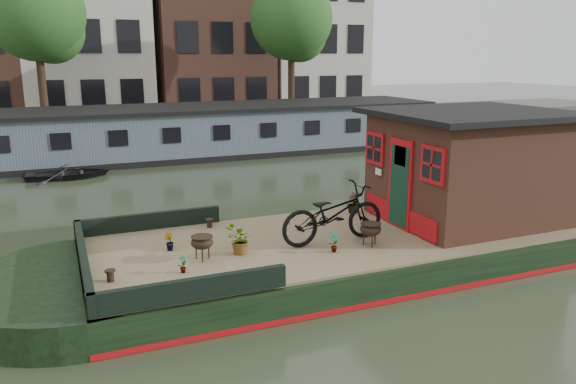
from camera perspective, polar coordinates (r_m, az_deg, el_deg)
name	(u,v)px	position (r m, az deg, el deg)	size (l,w,h in m)	color
ground	(380,259)	(12.23, 9.33, -6.69)	(120.00, 120.00, 0.00)	#27311F
houseboat_hull	(324,255)	(11.51, 3.71, -6.39)	(14.01, 4.02, 0.60)	black
houseboat_deck	(381,231)	(12.02, 9.45, -3.90)	(11.80, 3.80, 0.05)	#897A54
bow_bulwark	(135,254)	(10.31, -15.31, -6.07)	(3.00, 4.00, 0.35)	black
cabin	(469,165)	(12.99, 17.89, 2.65)	(4.00, 3.50, 2.42)	black
bicycle	(333,214)	(10.97, 4.59, -2.22)	(0.76, 2.19, 1.15)	black
potted_plant_a	(334,242)	(10.51, 4.68, -5.13)	(0.20, 0.14, 0.38)	#A0352D
potted_plant_b	(169,242)	(10.82, -11.99, -4.96)	(0.19, 0.15, 0.34)	brown
potted_plant_c	(240,240)	(10.39, -4.93, -4.88)	(0.49, 0.43, 0.55)	brown
potted_plant_d	(353,203)	(13.12, 6.62, -1.09)	(0.27, 0.27, 0.48)	maroon
potted_plant_e	(183,264)	(9.69, -10.65, -7.17)	(0.17, 0.12, 0.33)	brown
brazier_front	(370,234)	(10.94, 8.37, -4.29)	(0.42, 0.42, 0.45)	black
brazier_rear	(202,248)	(10.21, -8.70, -5.63)	(0.41, 0.41, 0.45)	black
bollard_port	(209,223)	(12.10, -7.98, -3.15)	(0.16, 0.16, 0.19)	black
bollard_stbd	(110,276)	(9.65, -17.60, -8.10)	(0.17, 0.17, 0.20)	black
dinghy	(67,170)	(21.24, -21.50, 2.13)	(2.03, 2.84, 0.59)	black
far_houseboat	(209,132)	(24.67, -8.03, 6.06)	(20.40, 4.40, 2.11)	#4F5B69
quay	(178,127)	(31.02, -11.10, 6.54)	(60.00, 6.00, 0.90)	#47443F
tree_left	(39,17)	(28.78, -23.99, 15.97)	(4.40, 4.40, 7.40)	#332316
tree_right	(293,22)	(31.31, 0.54, 16.84)	(4.40, 4.40, 7.40)	#332316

